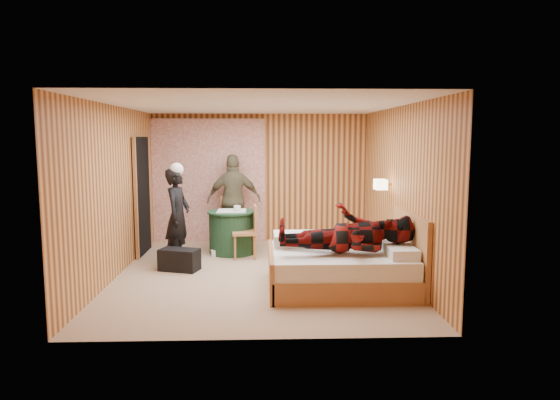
{
  "coord_description": "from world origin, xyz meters",
  "views": [
    {
      "loc": [
        0.06,
        -7.35,
        2.03
      ],
      "look_at": [
        0.33,
        0.51,
        1.05
      ],
      "focal_mm": 32.0,
      "sensor_mm": 36.0,
      "label": 1
    }
  ],
  "objects_px": {
    "nightstand": "(381,253)",
    "man_on_bed": "(347,222)",
    "bed": "(342,266)",
    "chair_far": "(233,217)",
    "duffel_bag": "(179,260)",
    "man_at_table": "(234,200)",
    "wall_lamp": "(381,184)",
    "woman_standing": "(178,216)",
    "round_table": "(232,232)",
    "chair_near": "(249,227)"
  },
  "relations": [
    {
      "from": "duffel_bag",
      "to": "nightstand",
      "type": "bearing_deg",
      "value": 16.6
    },
    {
      "from": "nightstand",
      "to": "bed",
      "type": "bearing_deg",
      "value": -129.14
    },
    {
      "from": "bed",
      "to": "nightstand",
      "type": "bearing_deg",
      "value": 50.86
    },
    {
      "from": "wall_lamp",
      "to": "duffel_bag",
      "type": "distance_m",
      "value": 3.36
    },
    {
      "from": "nightstand",
      "to": "chair_far",
      "type": "xyz_separation_m",
      "value": [
        -2.4,
        1.87,
        0.28
      ]
    },
    {
      "from": "woman_standing",
      "to": "man_at_table",
      "type": "distance_m",
      "value": 1.65
    },
    {
      "from": "chair_far",
      "to": "woman_standing",
      "type": "bearing_deg",
      "value": -139.6
    },
    {
      "from": "round_table",
      "to": "nightstand",
      "type": "bearing_deg",
      "value": -26.75
    },
    {
      "from": "duffel_bag",
      "to": "man_on_bed",
      "type": "distance_m",
      "value": 2.78
    },
    {
      "from": "bed",
      "to": "chair_near",
      "type": "bearing_deg",
      "value": 126.59
    },
    {
      "from": "duffel_bag",
      "to": "wall_lamp",
      "type": "bearing_deg",
      "value": 21.98
    },
    {
      "from": "chair_near",
      "to": "duffel_bag",
      "type": "distance_m",
      "value": 1.36
    },
    {
      "from": "chair_far",
      "to": "woman_standing",
      "type": "xyz_separation_m",
      "value": [
        -0.8,
        -1.38,
        0.24
      ]
    },
    {
      "from": "duffel_bag",
      "to": "woman_standing",
      "type": "relative_size",
      "value": 0.38
    },
    {
      "from": "man_on_bed",
      "to": "bed",
      "type": "bearing_deg",
      "value": 95.46
    },
    {
      "from": "bed",
      "to": "duffel_bag",
      "type": "relative_size",
      "value": 3.3
    },
    {
      "from": "bed",
      "to": "chair_far",
      "type": "relative_size",
      "value": 2.1
    },
    {
      "from": "nightstand",
      "to": "man_at_table",
      "type": "bearing_deg",
      "value": 141.08
    },
    {
      "from": "wall_lamp",
      "to": "round_table",
      "type": "xyz_separation_m",
      "value": [
        -2.42,
        0.9,
        -0.92
      ]
    },
    {
      "from": "man_at_table",
      "to": "wall_lamp",
      "type": "bearing_deg",
      "value": 141.64
    },
    {
      "from": "wall_lamp",
      "to": "duffel_bag",
      "type": "relative_size",
      "value": 0.44
    },
    {
      "from": "chair_far",
      "to": "man_on_bed",
      "type": "relative_size",
      "value": 0.53
    },
    {
      "from": "nightstand",
      "to": "round_table",
      "type": "relative_size",
      "value": 0.6
    },
    {
      "from": "round_table",
      "to": "duffel_bag",
      "type": "distance_m",
      "value": 1.38
    },
    {
      "from": "duffel_bag",
      "to": "man_at_table",
      "type": "bearing_deg",
      "value": 85.91
    },
    {
      "from": "chair_near",
      "to": "man_on_bed",
      "type": "bearing_deg",
      "value": 29.51
    },
    {
      "from": "round_table",
      "to": "man_at_table",
      "type": "relative_size",
      "value": 0.5
    },
    {
      "from": "man_at_table",
      "to": "man_on_bed",
      "type": "relative_size",
      "value": 0.97
    },
    {
      "from": "bed",
      "to": "round_table",
      "type": "xyz_separation_m",
      "value": [
        -1.62,
        2.12,
        0.09
      ]
    },
    {
      "from": "bed",
      "to": "nightstand",
      "type": "height_order",
      "value": "bed"
    },
    {
      "from": "bed",
      "to": "man_at_table",
      "type": "distance_m",
      "value": 3.32
    },
    {
      "from": "duffel_bag",
      "to": "bed",
      "type": "bearing_deg",
      "value": -4.89
    },
    {
      "from": "wall_lamp",
      "to": "chair_far",
      "type": "xyz_separation_m",
      "value": [
        -2.44,
        1.58,
        -0.76
      ]
    },
    {
      "from": "chair_far",
      "to": "man_at_table",
      "type": "relative_size",
      "value": 0.54
    },
    {
      "from": "bed",
      "to": "chair_far",
      "type": "height_order",
      "value": "bed"
    },
    {
      "from": "wall_lamp",
      "to": "woman_standing",
      "type": "relative_size",
      "value": 0.17
    },
    {
      "from": "bed",
      "to": "nightstand",
      "type": "relative_size",
      "value": 3.75
    },
    {
      "from": "wall_lamp",
      "to": "nightstand",
      "type": "xyz_separation_m",
      "value": [
        -0.04,
        -0.3,
        -1.04
      ]
    },
    {
      "from": "bed",
      "to": "round_table",
      "type": "bearing_deg",
      "value": 127.42
    },
    {
      "from": "chair_far",
      "to": "man_on_bed",
      "type": "xyz_separation_m",
      "value": [
        1.67,
        -3.02,
        0.4
      ]
    },
    {
      "from": "wall_lamp",
      "to": "nightstand",
      "type": "bearing_deg",
      "value": -98.3
    },
    {
      "from": "duffel_bag",
      "to": "man_on_bed",
      "type": "height_order",
      "value": "man_on_bed"
    },
    {
      "from": "bed",
      "to": "chair_near",
      "type": "relative_size",
      "value": 2.17
    },
    {
      "from": "wall_lamp",
      "to": "man_on_bed",
      "type": "height_order",
      "value": "man_on_bed"
    },
    {
      "from": "man_at_table",
      "to": "duffel_bag",
      "type": "bearing_deg",
      "value": 63.85
    },
    {
      "from": "nightstand",
      "to": "chair_far",
      "type": "relative_size",
      "value": 0.56
    },
    {
      "from": "chair_near",
      "to": "round_table",
      "type": "bearing_deg",
      "value": -142.97
    },
    {
      "from": "nightstand",
      "to": "round_table",
      "type": "xyz_separation_m",
      "value": [
        -2.37,
        1.2,
        0.12
      ]
    },
    {
      "from": "bed",
      "to": "man_on_bed",
      "type": "bearing_deg",
      "value": -84.54
    },
    {
      "from": "nightstand",
      "to": "man_on_bed",
      "type": "distance_m",
      "value": 1.52
    }
  ]
}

